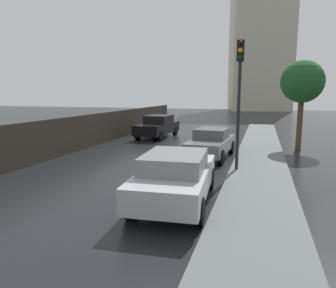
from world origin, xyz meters
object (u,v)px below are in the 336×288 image
at_px(car_grey_far_ahead, 211,143).
at_px(street_tree_mid, 302,82).
at_px(car_black_behind_camera, 158,126).
at_px(traffic_light, 239,82).
at_px(car_silver_near_kerb, 176,176).

xyz_separation_m(car_grey_far_ahead, street_tree_mid, (4.23, 3.63, 2.89)).
height_order(car_grey_far_ahead, car_black_behind_camera, car_black_behind_camera).
bearing_deg(street_tree_mid, traffic_light, -114.48).
xyz_separation_m(car_silver_near_kerb, car_black_behind_camera, (-4.67, 12.31, 0.02)).
bearing_deg(car_black_behind_camera, street_tree_mid, 169.54).
bearing_deg(car_grey_far_ahead, street_tree_mid, 44.52).
relative_size(car_black_behind_camera, street_tree_mid, 0.95).
bearing_deg(street_tree_mid, car_black_behind_camera, 166.02).
distance_m(car_grey_far_ahead, street_tree_mid, 6.28).
height_order(car_black_behind_camera, traffic_light, traffic_light).
distance_m(car_black_behind_camera, street_tree_mid, 9.58).
bearing_deg(traffic_light, car_black_behind_camera, 125.63).
relative_size(car_silver_near_kerb, car_black_behind_camera, 1.00).
distance_m(car_grey_far_ahead, traffic_light, 4.02).
bearing_deg(car_grey_far_ahead, car_silver_near_kerb, -85.86).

